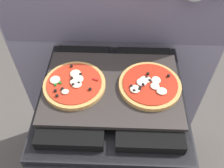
{
  "coord_description": "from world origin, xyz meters",
  "views": [
    {
      "loc": [
        0.02,
        -0.63,
        1.65
      ],
      "look_at": [
        0.0,
        0.0,
        0.93
      ],
      "focal_mm": 39.5,
      "sensor_mm": 36.0,
      "label": 1
    }
  ],
  "objects": [
    {
      "name": "kitchen_backsplash",
      "position": [
        0.0,
        0.33,
        0.79
      ],
      "size": [
        1.1,
        0.09,
        1.55
      ],
      "color": "gray",
      "rests_on": "ground_plane"
    },
    {
      "name": "stove",
      "position": [
        -0.0,
        -0.0,
        0.45
      ],
      "size": [
        0.6,
        0.64,
        0.9
      ],
      "color": "black",
      "rests_on": "ground_plane"
    },
    {
      "name": "pizza_left",
      "position": [
        -0.15,
        -0.01,
        0.93
      ],
      "size": [
        0.24,
        0.24,
        0.03
      ],
      "color": "tan",
      "rests_on": "baking_tray"
    },
    {
      "name": "pizza_right",
      "position": [
        0.15,
        -0.0,
        0.93
      ],
      "size": [
        0.24,
        0.24,
        0.03
      ],
      "color": "tan",
      "rests_on": "baking_tray"
    },
    {
      "name": "baking_tray",
      "position": [
        0.0,
        0.0,
        0.91
      ],
      "size": [
        0.54,
        0.38,
        0.02
      ],
      "primitive_type": "cube",
      "color": "#2D2826",
      "rests_on": "stove"
    }
  ]
}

